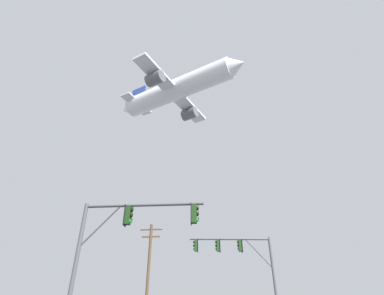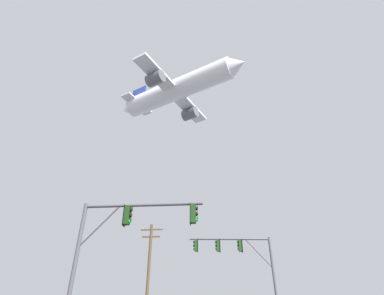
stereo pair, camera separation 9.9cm
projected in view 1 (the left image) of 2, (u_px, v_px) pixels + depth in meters
name	position (u px, v px, depth m)	size (l,w,h in m)	color
signal_pole_near	(124.00, 233.00, 14.10)	(6.14, 0.54, 6.16)	#4C4C51
signal_pole_far	(240.00, 257.00, 23.34)	(6.66, 1.02, 6.79)	#4C4C51
utility_pole	(148.00, 270.00, 27.04)	(2.20, 0.28, 9.09)	brown
airplane	(177.00, 90.00, 55.10)	(26.18, 20.22, 7.45)	white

